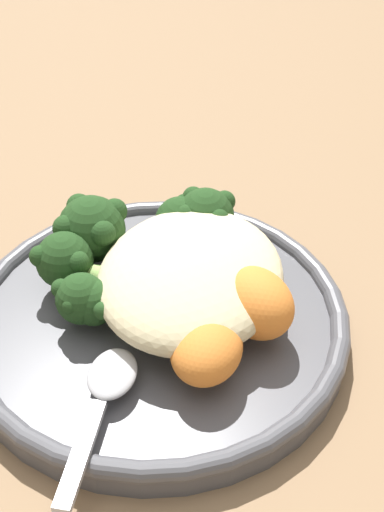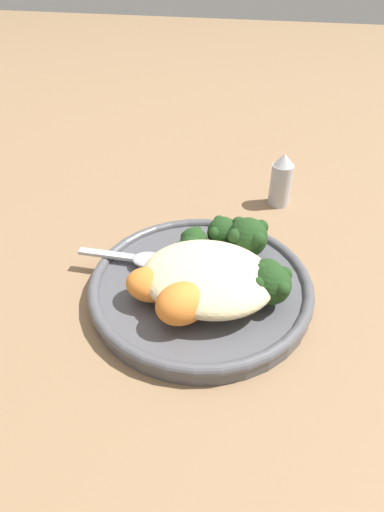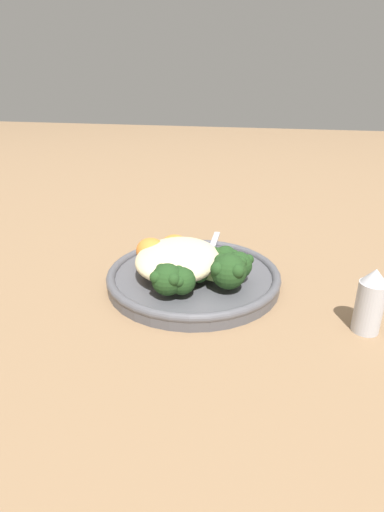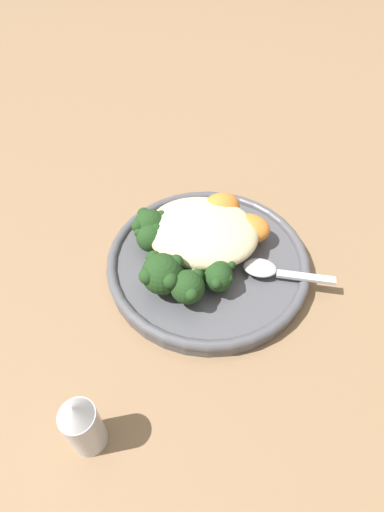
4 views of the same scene
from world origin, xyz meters
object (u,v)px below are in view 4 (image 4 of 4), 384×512
object	(u,v)px
broccoli_stalk_6	(218,259)
sweet_potato_chunk_1	(249,228)
broccoli_stalk_2	(189,248)
broccoli_stalk_3	(170,268)
plate	(208,262)
broccoli_stalk_1	(163,238)
broccoli_stalk_4	(193,276)
broccoli_stalk_5	(218,267)
quinoa_mound	(202,231)
broccoli_stalk_0	(157,227)
spoon	(270,268)
salt_shaker	(82,425)
sweet_potato_chunk_0	(220,209)

from	to	relation	value
broccoli_stalk_6	sweet_potato_chunk_1	distance (m)	0.06
broccoli_stalk_2	broccoli_stalk_3	bearing A→B (deg)	26.89
plate	broccoli_stalk_1	xyz separation A→B (m)	(-0.05, 0.00, 0.02)
broccoli_stalk_4	broccoli_stalk_5	bearing A→B (deg)	136.32
broccoli_stalk_1	plate	bearing A→B (deg)	160.32
quinoa_mound	broccoli_stalk_0	xyz separation A→B (m)	(-0.05, -0.00, -0.00)
broccoli_stalk_6	spoon	bearing A→B (deg)	69.45
sweet_potato_chunk_1	quinoa_mound	bearing A→B (deg)	-158.07
broccoli_stalk_6	plate	bearing A→B (deg)	-158.05
quinoa_mound	broccoli_stalk_4	distance (m)	0.06
broccoli_stalk_4	broccoli_stalk_0	bearing A→B (deg)	-130.39
broccoli_stalk_2	sweet_potato_chunk_1	bearing A→B (deg)	167.36
broccoli_stalk_1	broccoli_stalk_6	distance (m)	0.07
spoon	broccoli_stalk_3	bearing A→B (deg)	-164.10
broccoli_stalk_2	broccoli_stalk_4	distance (m)	0.04
broccoli_stalk_1	salt_shaker	xyz separation A→B (m)	(-0.01, -0.21, 0.00)
plate	salt_shaker	xyz separation A→B (m)	(-0.06, -0.21, 0.03)
broccoli_stalk_3	broccoli_stalk_6	distance (m)	0.06
plate	salt_shaker	bearing A→B (deg)	-106.30
broccoli_stalk_3	sweet_potato_chunk_0	distance (m)	0.11
quinoa_mound	spoon	xyz separation A→B (m)	(0.08, -0.03, -0.02)
broccoli_stalk_5	broccoli_stalk_6	xyz separation A→B (m)	(-0.00, 0.01, -0.00)
quinoa_mound	sweet_potato_chunk_0	distance (m)	0.04
broccoli_stalk_0	broccoli_stalk_4	bearing A→B (deg)	130.17
broccoli_stalk_0	broccoli_stalk_1	xyz separation A→B (m)	(0.01, -0.01, -0.00)
salt_shaker	broccoli_stalk_4	bearing A→B (deg)	72.27
broccoli_stalk_0	spoon	size ratio (longest dim) A/B	1.14
broccoli_stalk_1	spoon	world-z (taller)	broccoli_stalk_1
broccoli_stalk_0	broccoli_stalk_2	xyz separation A→B (m)	(0.04, -0.02, -0.01)
broccoli_stalk_1	sweet_potato_chunk_1	xyz separation A→B (m)	(0.09, 0.04, 0.00)
broccoli_stalk_0	broccoli_stalk_6	distance (m)	0.08
broccoli_stalk_4	broccoli_stalk_6	world-z (taller)	broccoli_stalk_4
salt_shaker	broccoli_stalk_6	bearing A→B (deg)	69.48
broccoli_stalk_0	broccoli_stalk_1	world-z (taller)	broccoli_stalk_0
sweet_potato_chunk_0	salt_shaker	world-z (taller)	salt_shaker
plate	broccoli_stalk_4	world-z (taller)	broccoli_stalk_4
broccoli_stalk_6	sweet_potato_chunk_0	distance (m)	0.07
broccoli_stalk_2	sweet_potato_chunk_1	distance (m)	0.08
broccoli_stalk_1	spoon	bearing A→B (deg)	158.73
broccoli_stalk_0	broccoli_stalk_1	bearing A→B (deg)	125.97
broccoli_stalk_2	broccoli_stalk_3	distance (m)	0.04
broccoli_stalk_1	broccoli_stalk_2	distance (m)	0.03
spoon	salt_shaker	bearing A→B (deg)	-126.05
broccoli_stalk_3	sweet_potato_chunk_1	bearing A→B (deg)	165.38
broccoli_stalk_6	spoon	world-z (taller)	broccoli_stalk_6
broccoli_stalk_2	broccoli_stalk_5	size ratio (longest dim) A/B	0.66
plate	broccoli_stalk_2	xyz separation A→B (m)	(-0.02, -0.00, 0.02)
broccoli_stalk_1	broccoli_stalk_5	xyz separation A→B (m)	(0.07, -0.03, -0.00)
broccoli_stalk_6	salt_shaker	size ratio (longest dim) A/B	1.28
quinoa_mound	salt_shaker	world-z (taller)	salt_shaker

